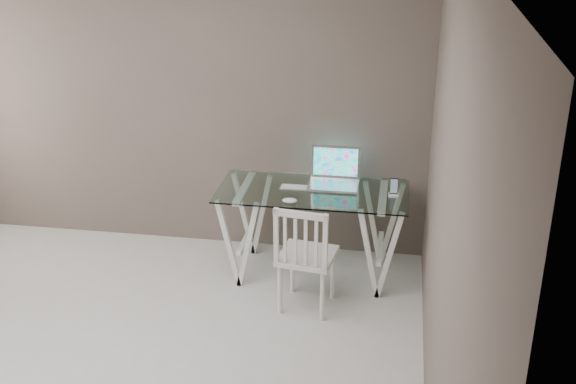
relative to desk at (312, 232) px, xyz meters
name	(u,v)px	position (x,y,z in m)	size (l,w,h in m)	color
room	(58,138)	(-1.16, -1.77, 1.33)	(4.50, 4.52, 2.71)	beige
desk	(312,232)	(0.00, 0.00, 0.00)	(1.50, 0.70, 0.75)	silver
chair	(305,254)	(0.02, -0.57, 0.10)	(0.45, 0.45, 0.88)	white
laptop	(334,175)	(0.15, 0.18, 0.43)	(0.40, 0.32, 0.28)	#BBBBC0
keyboard	(296,187)	(-0.14, 0.03, 0.37)	(0.25, 0.11, 0.01)	silver
mouse	(290,201)	(-0.14, -0.26, 0.38)	(0.12, 0.07, 0.04)	white
phone_dock	(394,191)	(0.63, 0.00, 0.40)	(0.08, 0.08, 0.14)	white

